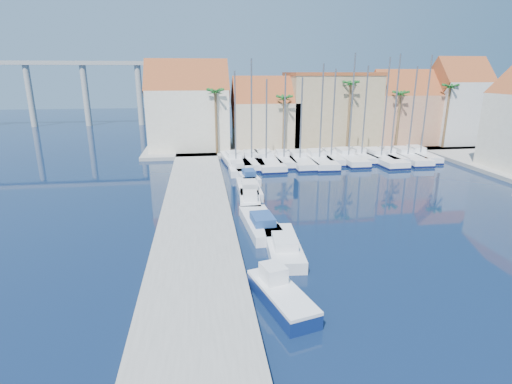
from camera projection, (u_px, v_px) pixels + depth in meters
ground at (375, 319)px, 20.18m from camera, size 260.00×260.00×0.00m
quay_west at (196, 226)px, 31.71m from camera, size 6.00×77.00×0.50m
shore_north at (311, 145)px, 66.96m from camera, size 54.00×16.00×0.50m
fishing_boat at (280, 294)px, 21.31m from camera, size 3.12×5.65×1.88m
motorboat_west_0 at (283, 246)px, 27.49m from camera, size 2.63×6.92×1.40m
motorboat_west_1 at (261, 223)px, 31.58m from camera, size 2.77×7.25×1.40m
motorboat_west_2 at (250, 200)px, 37.36m from camera, size 2.39×5.89×1.40m
motorboat_west_3 at (249, 188)px, 41.09m from camera, size 2.34×6.85×1.40m
motorboat_west_4 at (248, 176)px, 45.78m from camera, size 2.31×5.78×1.40m
motorboat_west_5 at (237, 168)px, 49.92m from camera, size 2.07×6.43×1.40m
motorboat_west_6 at (238, 160)px, 54.60m from camera, size 2.30×6.37×1.40m
sailboat_0 at (235, 161)px, 53.60m from camera, size 3.61×10.66×12.19m
sailboat_1 at (251, 160)px, 54.07m from camera, size 3.06×10.21×13.66m
sailboat_2 at (265, 160)px, 54.09m from camera, size 3.70×12.15×11.18m
sailboat_3 at (283, 159)px, 54.69m from camera, size 2.67×8.81×11.84m
sailboat_4 at (299, 160)px, 54.29m from camera, size 2.90×10.55×11.40m
sailboat_5 at (318, 159)px, 54.69m from camera, size 3.33×11.30×13.07m
sailboat_6 at (330, 157)px, 55.92m from camera, size 2.67×8.38×12.44m
sailboat_7 at (347, 157)px, 56.00m from camera, size 2.87×10.49×14.41m
sailboat_8 at (360, 155)px, 56.90m from camera, size 2.72×8.30×12.86m
sailboat_9 at (379, 157)px, 55.80m from camera, size 3.58×11.56×13.91m
sailboat_10 at (389, 155)px, 56.84m from camera, size 2.72×8.69×14.37m
sailboat_11 at (406, 156)px, 56.72m from camera, size 3.12×10.82×12.76m
sailboat_12 at (418, 154)px, 57.85m from camera, size 3.28×9.83×14.24m
building_0 at (188, 109)px, 61.54m from camera, size 12.30×9.00×13.50m
building_1 at (265, 116)px, 63.50m from camera, size 10.30×8.00×11.00m
building_2 at (330, 109)px, 65.63m from camera, size 14.20×10.20×11.50m
building_3 at (401, 111)px, 66.40m from camera, size 10.30×8.00×12.00m
building_4 at (456, 104)px, 66.33m from camera, size 8.30×8.00×14.00m
palm_0 at (215, 94)px, 56.60m from camera, size 2.60×2.60×10.15m
palm_1 at (284, 100)px, 58.20m from camera, size 2.60×2.60×9.15m
palm_2 at (351, 86)px, 58.99m from camera, size 2.60×2.60×11.15m
palm_3 at (401, 96)px, 60.47m from camera, size 2.60×2.60×9.65m
palm_4 at (450, 89)px, 61.26m from camera, size 2.60×2.60×10.65m
viaduct at (60, 80)px, 89.80m from camera, size 48.00×2.20×14.45m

